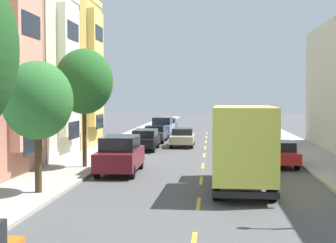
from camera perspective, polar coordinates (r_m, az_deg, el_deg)
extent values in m
plane|color=#4C4C4F|center=(36.31, 4.27, -3.36)|extent=(160.00, 160.00, 0.00)
cube|color=#A39E93|center=(35.13, -7.45, -3.47)|extent=(3.20, 120.00, 0.14)
cube|color=#A39E93|center=(34.95, 15.98, -3.59)|extent=(3.20, 120.00, 0.14)
cube|color=yellow|center=(13.68, 2.99, -13.91)|extent=(0.14, 2.20, 0.01)
cube|color=yellow|center=(18.52, 3.54, -9.43)|extent=(0.14, 2.20, 0.01)
cube|color=yellow|center=(23.43, 3.86, -6.82)|extent=(0.14, 2.20, 0.01)
cube|color=yellow|center=(28.37, 4.06, -5.11)|extent=(0.14, 2.20, 0.01)
cube|color=yellow|center=(33.33, 4.21, -3.92)|extent=(0.14, 2.20, 0.01)
cube|color=yellow|center=(38.30, 4.31, -3.03)|extent=(0.14, 2.20, 0.01)
cube|color=yellow|center=(43.27, 4.39, -2.34)|extent=(0.14, 2.20, 0.01)
cube|color=yellow|center=(48.25, 4.46, -1.80)|extent=(0.14, 2.20, 0.01)
cube|color=yellow|center=(53.24, 4.51, -1.36)|extent=(0.14, 2.20, 0.01)
cube|color=#E19B83|center=(24.75, -16.09, 5.46)|extent=(0.55, 3.15, 7.38)
cube|color=#1E232D|center=(24.72, -15.34, -2.43)|extent=(0.04, 2.39, 1.10)
cube|color=#1E232D|center=(24.63, -15.43, 4.16)|extent=(0.04, 2.39, 1.10)
cube|color=#1E232D|center=(24.86, -15.52, 10.72)|extent=(0.04, 2.39, 1.10)
cube|color=white|center=(31.59, -11.38, 5.75)|extent=(0.55, 3.15, 8.03)
cube|color=#1E232D|center=(31.54, -10.79, -0.97)|extent=(0.04, 2.39, 1.10)
cube|color=#1E232D|center=(31.48, -10.85, 4.64)|extent=(0.04, 2.39, 1.10)
cube|color=#1E232D|center=(31.73, -10.90, 10.23)|extent=(0.04, 2.39, 1.10)
cube|color=tan|center=(40.67, -17.79, 5.15)|extent=(13.11, 7.00, 11.29)
cube|color=#F9D572|center=(38.57, -8.35, 6.06)|extent=(0.55, 3.15, 8.81)
cube|color=#1E232D|center=(38.49, -7.88, 0.01)|extent=(0.04, 2.39, 1.10)
cube|color=#1E232D|center=(38.47, -7.91, 5.06)|extent=(0.04, 2.39, 1.10)
cube|color=#1E232D|center=(38.75, -7.95, 10.07)|extent=(0.04, 2.39, 1.10)
cylinder|color=#47331E|center=(20.32, -14.78, -4.45)|extent=(0.27, 0.27, 2.50)
ellipsoid|color=#2D6B2D|center=(20.16, -14.87, 2.38)|extent=(2.82, 2.82, 3.12)
cylinder|color=#47331E|center=(27.15, -9.63, -1.71)|extent=(0.24, 0.24, 3.31)
ellipsoid|color=#235B23|center=(27.07, -9.69, 4.59)|extent=(3.14, 3.14, 3.54)
cube|color=#D8D84C|center=(20.25, 8.73, -2.37)|extent=(2.54, 5.19, 2.90)
cube|color=#D8D84C|center=(23.97, 8.40, -2.39)|extent=(2.36, 1.96, 2.20)
cube|color=black|center=(24.83, 8.34, -1.08)|extent=(2.02, 0.14, 0.97)
cube|color=black|center=(18.04, 8.98, -8.41)|extent=(2.40, 0.23, 0.24)
cylinder|color=black|center=(24.23, 10.89, -5.40)|extent=(0.31, 0.97, 0.96)
cylinder|color=black|center=(24.16, 5.84, -5.39)|extent=(0.31, 0.97, 0.96)
cylinder|color=black|center=(19.20, 12.03, -7.60)|extent=(0.31, 0.97, 0.96)
cylinder|color=black|center=(19.11, 5.64, -7.60)|extent=(0.31, 0.97, 0.96)
cylinder|color=black|center=(20.27, 11.74, -7.04)|extent=(0.31, 0.97, 0.96)
cylinder|color=black|center=(20.19, 5.69, -7.03)|extent=(0.31, 0.97, 0.96)
cube|color=#333338|center=(42.70, -1.48, -1.56)|extent=(1.82, 4.51, 0.60)
cube|color=black|center=(42.88, -1.45, -0.81)|extent=(1.60, 2.17, 0.50)
cylinder|color=black|center=(41.31, -2.82, -2.13)|extent=(0.22, 0.66, 0.66)
cylinder|color=black|center=(41.12, -0.64, -2.16)|extent=(0.22, 0.66, 0.66)
cylinder|color=black|center=(44.33, -2.26, -1.79)|extent=(0.22, 0.66, 0.66)
cylinder|color=black|center=(44.15, -0.23, -1.81)|extent=(0.22, 0.66, 0.66)
cube|color=maroon|center=(25.53, -5.55, -4.26)|extent=(2.02, 4.83, 0.90)
cube|color=black|center=(25.44, -5.56, -2.47)|extent=(1.76, 2.81, 0.70)
cylinder|color=black|center=(24.17, -8.23, -5.76)|extent=(0.23, 0.66, 0.66)
cylinder|color=black|center=(23.86, -4.15, -5.85)|extent=(0.23, 0.66, 0.66)
cylinder|color=black|center=(27.34, -6.77, -4.74)|extent=(0.23, 0.66, 0.66)
cylinder|color=black|center=(27.06, -3.15, -4.80)|extent=(0.23, 0.66, 0.66)
cube|color=#B2B5BA|center=(58.94, 8.86, -0.36)|extent=(1.91, 4.54, 0.60)
cube|color=black|center=(58.69, 8.87, 0.16)|extent=(1.64, 2.20, 0.50)
cylinder|color=black|center=(60.52, 9.54, -0.57)|extent=(0.24, 0.67, 0.66)
cylinder|color=black|center=(60.45, 8.05, -0.56)|extent=(0.24, 0.67, 0.66)
cylinder|color=black|center=(57.47, 9.71, -0.75)|extent=(0.24, 0.67, 0.66)
cylinder|color=black|center=(57.40, 8.13, -0.75)|extent=(0.24, 0.67, 0.66)
cube|color=#AD1E1E|center=(28.82, 12.62, -3.80)|extent=(1.90, 4.54, 0.60)
cube|color=black|center=(28.55, 12.71, -2.75)|extent=(1.63, 2.19, 0.50)
cylinder|color=black|center=(30.49, 13.64, -4.01)|extent=(0.23, 0.66, 0.66)
cylinder|color=black|center=(30.26, 10.69, -4.03)|extent=(0.23, 0.66, 0.66)
cylinder|color=black|center=(27.50, 14.74, -4.77)|extent=(0.23, 0.66, 0.66)
cylinder|color=black|center=(27.25, 11.47, -4.81)|extent=(0.23, 0.66, 0.66)
cube|color=black|center=(36.44, -2.69, -2.32)|extent=(1.84, 4.71, 0.62)
cube|color=black|center=(36.76, -2.62, -1.36)|extent=(1.62, 2.83, 0.55)
cylinder|color=black|center=(35.01, -4.33, -3.05)|extent=(0.22, 0.66, 0.66)
cylinder|color=black|center=(34.79, -1.73, -3.08)|extent=(0.22, 0.66, 0.66)
cylinder|color=black|center=(38.15, -3.58, -2.56)|extent=(0.22, 0.66, 0.66)
cylinder|color=black|center=(37.95, -1.18, -2.58)|extent=(0.22, 0.66, 0.66)
cube|color=#7A9EC6|center=(48.19, -0.61, -0.87)|extent=(2.07, 4.85, 0.90)
cube|color=black|center=(48.15, -0.61, 0.08)|extent=(1.79, 2.83, 0.70)
cylinder|color=black|center=(46.73, -1.91, -1.55)|extent=(0.24, 0.67, 0.66)
cylinder|color=black|center=(46.51, 0.20, -1.57)|extent=(0.24, 0.67, 0.66)
cylinder|color=black|center=(49.95, -1.37, -1.26)|extent=(0.24, 0.67, 0.66)
cylinder|color=black|center=(49.74, 0.61, -1.28)|extent=(0.24, 0.67, 0.66)
cube|color=#195B60|center=(41.39, 10.53, -1.74)|extent=(1.84, 4.71, 0.62)
cube|color=black|center=(40.97, 10.58, -0.97)|extent=(1.61, 2.83, 0.55)
cylinder|color=black|center=(43.08, 11.39, -1.98)|extent=(0.22, 0.66, 0.66)
cylinder|color=black|center=(42.94, 9.26, -1.98)|extent=(0.22, 0.66, 0.66)
cylinder|color=black|center=(39.92, 11.88, -2.37)|extent=(0.22, 0.66, 0.66)
cylinder|color=black|center=(39.76, 9.59, -2.37)|extent=(0.22, 0.66, 0.66)
cube|color=#194C28|center=(55.24, 0.00, -0.54)|extent=(1.85, 4.71, 0.62)
cube|color=black|center=(55.58, 0.04, 0.09)|extent=(1.62, 2.83, 0.55)
cylinder|color=black|center=(53.74, -0.99, -0.96)|extent=(0.22, 0.66, 0.66)
cylinder|color=black|center=(53.61, 0.72, -0.97)|extent=(0.22, 0.66, 0.66)
cylinder|color=black|center=(56.91, -0.67, -0.75)|extent=(0.22, 0.66, 0.66)
cylinder|color=black|center=(56.79, 0.94, -0.76)|extent=(0.22, 0.66, 0.66)
cube|color=tan|center=(39.06, 1.69, -1.98)|extent=(1.80, 4.50, 0.60)
cube|color=black|center=(39.24, 1.71, -1.15)|extent=(1.58, 2.16, 0.50)
cylinder|color=black|center=(37.62, 0.35, -2.63)|extent=(0.22, 0.66, 0.66)
cylinder|color=black|center=(37.53, 2.76, -2.64)|extent=(0.22, 0.66, 0.66)
cylinder|color=black|center=(40.66, 0.70, -2.21)|extent=(0.22, 0.66, 0.66)
cylinder|color=black|center=(40.57, 2.93, -2.23)|extent=(0.22, 0.66, 0.66)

